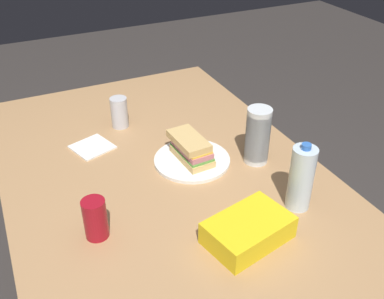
# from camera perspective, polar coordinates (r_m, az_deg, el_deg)

# --- Properties ---
(dining_table) EXTENTS (1.69, 1.03, 0.77)m
(dining_table) POSITION_cam_1_polar(r_m,az_deg,el_deg) (1.51, -2.72, -6.74)
(dining_table) COLOR tan
(dining_table) RESTS_ON ground_plane
(paper_plate) EXTENTS (0.27, 0.27, 0.01)m
(paper_plate) POSITION_cam_1_polar(r_m,az_deg,el_deg) (1.55, 0.00, -1.37)
(paper_plate) COLOR white
(paper_plate) RESTS_ON dining_table
(sandwich) EXTENTS (0.19, 0.11, 0.08)m
(sandwich) POSITION_cam_1_polar(r_m,az_deg,el_deg) (1.52, -0.13, 0.14)
(sandwich) COLOR #DBB26B
(sandwich) RESTS_ON paper_plate
(soda_can_red) EXTENTS (0.07, 0.07, 0.12)m
(soda_can_red) POSITION_cam_1_polar(r_m,az_deg,el_deg) (1.25, -12.34, -8.69)
(soda_can_red) COLOR maroon
(soda_can_red) RESTS_ON dining_table
(chip_bag) EXTENTS (0.20, 0.26, 0.07)m
(chip_bag) POSITION_cam_1_polar(r_m,az_deg,el_deg) (1.24, 7.24, -10.25)
(chip_bag) COLOR yellow
(chip_bag) RESTS_ON dining_table
(water_bottle_tall) EXTENTS (0.07, 0.07, 0.22)m
(water_bottle_tall) POSITION_cam_1_polar(r_m,az_deg,el_deg) (1.34, 13.86, -3.59)
(water_bottle_tall) COLOR silver
(water_bottle_tall) RESTS_ON dining_table
(plastic_cup_stack) EXTENTS (0.08, 0.08, 0.20)m
(plastic_cup_stack) POSITION_cam_1_polar(r_m,az_deg,el_deg) (1.52, 8.44, 1.77)
(plastic_cup_stack) COLOR silver
(plastic_cup_stack) RESTS_ON dining_table
(soda_can_silver) EXTENTS (0.07, 0.07, 0.12)m
(soda_can_silver) POSITION_cam_1_polar(r_m,az_deg,el_deg) (1.76, -9.33, 4.73)
(soda_can_silver) COLOR silver
(soda_can_silver) RESTS_ON dining_table
(paper_napkin) EXTENTS (0.16, 0.16, 0.01)m
(paper_napkin) POSITION_cam_1_polar(r_m,az_deg,el_deg) (1.67, -12.70, 0.32)
(paper_napkin) COLOR white
(paper_napkin) RESTS_ON dining_table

